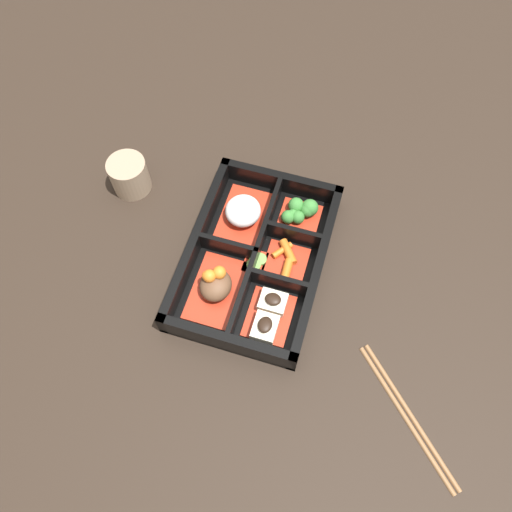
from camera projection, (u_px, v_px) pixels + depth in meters
name	position (u px, v px, depth m)	size (l,w,h in m)	color
ground_plane	(256.00, 263.00, 0.83)	(3.00, 3.00, 0.00)	black
bento_base	(256.00, 262.00, 0.83)	(0.32, 0.22, 0.01)	black
bento_rim	(257.00, 256.00, 0.81)	(0.32, 0.22, 0.05)	black
bowl_stew	(216.00, 285.00, 0.78)	(0.12, 0.08, 0.05)	#B22D19
bowl_rice	(243.00, 213.00, 0.85)	(0.12, 0.08, 0.04)	#B22D19
bowl_tofu	(269.00, 316.00, 0.77)	(0.09, 0.07, 0.03)	#B22D19
bowl_carrots	(286.00, 260.00, 0.82)	(0.07, 0.07, 0.02)	#B22D19
bowl_greens	(300.00, 212.00, 0.85)	(0.07, 0.07, 0.03)	#B22D19
bowl_pickles	(257.00, 263.00, 0.82)	(0.04, 0.04, 0.01)	#B22D19
tea_cup	(129.00, 175.00, 0.88)	(0.07, 0.07, 0.06)	gray
chopsticks	(408.00, 415.00, 0.72)	(0.18, 0.17, 0.01)	brown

